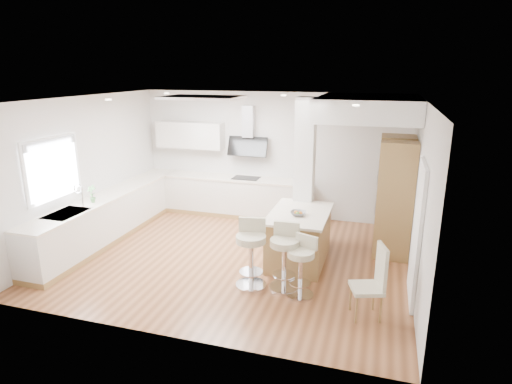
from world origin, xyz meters
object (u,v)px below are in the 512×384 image
(peninsula, at_px, (299,237))
(bar_stool_b, at_px, (285,253))
(dining_chair, at_px, (374,279))
(bar_stool_a, at_px, (251,250))
(bar_stool_c, at_px, (301,263))

(peninsula, height_order, bar_stool_b, bar_stool_b)
(peninsula, xyz_separation_m, dining_chair, (1.30, -1.45, 0.10))
(bar_stool_b, bearing_deg, bar_stool_a, -174.92)
(peninsula, distance_m, bar_stool_b, 1.02)
(bar_stool_c, distance_m, dining_chair, 1.08)
(bar_stool_a, xyz_separation_m, bar_stool_c, (0.80, -0.08, -0.08))
(peninsula, relative_size, bar_stool_b, 1.45)
(bar_stool_a, distance_m, bar_stool_c, 0.81)
(peninsula, relative_size, dining_chair, 1.43)
(bar_stool_a, distance_m, dining_chair, 1.88)
(bar_stool_a, bearing_deg, peninsula, 53.07)
(peninsula, relative_size, bar_stool_a, 1.39)
(bar_stool_b, height_order, bar_stool_c, bar_stool_b)
(peninsula, xyz_separation_m, bar_stool_c, (0.26, -1.16, 0.06))
(bar_stool_a, xyz_separation_m, dining_chair, (1.84, -0.36, -0.04))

